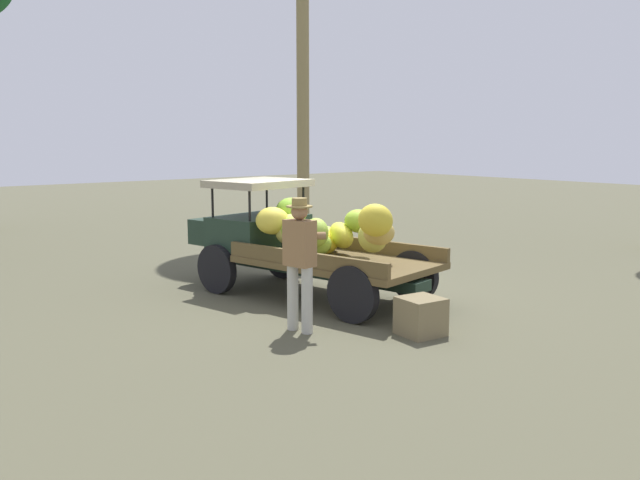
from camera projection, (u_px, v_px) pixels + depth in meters
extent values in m
plane|color=brown|center=(329.00, 295.00, 10.86)|extent=(60.00, 60.00, 0.00)
cube|color=#1E3225|center=(315.00, 270.00, 10.61)|extent=(4.01, 1.22, 0.16)
cylinder|color=black|center=(217.00, 269.00, 10.93)|extent=(0.82, 0.30, 0.81)
cylinder|color=black|center=(283.00, 256.00, 12.15)|extent=(0.82, 0.30, 0.81)
cylinder|color=black|center=(353.00, 294.00, 9.16)|extent=(0.82, 0.30, 0.81)
cylinder|color=black|center=(414.00, 276.00, 10.38)|extent=(0.82, 0.30, 0.81)
cube|color=brown|center=(337.00, 262.00, 10.30)|extent=(3.28, 2.28, 0.10)
cube|color=brown|center=(303.00, 259.00, 9.67)|extent=(2.96, 0.67, 0.22)
cube|color=brown|center=(367.00, 246.00, 10.89)|extent=(2.96, 0.67, 0.22)
cube|color=#1E3225|center=(259.00, 232.00, 11.33)|extent=(1.38, 1.71, 0.55)
cube|color=#1E3225|center=(224.00, 230.00, 11.90)|extent=(0.90, 1.18, 0.44)
cylinder|color=black|center=(212.00, 201.00, 11.03)|extent=(0.04, 0.04, 0.55)
cylinder|color=black|center=(267.00, 196.00, 12.01)|extent=(0.04, 0.04, 0.55)
cylinder|color=black|center=(250.00, 204.00, 10.47)|extent=(0.04, 0.04, 0.55)
cylinder|color=black|center=(303.00, 198.00, 11.46)|extent=(0.04, 0.04, 0.55)
cube|color=tan|center=(259.00, 183.00, 11.20)|extent=(1.50, 1.73, 0.12)
ellipsoid|color=#C0BB4F|center=(290.00, 229.00, 10.33)|extent=(0.58, 0.58, 0.61)
ellipsoid|color=#98C03B|center=(311.00, 243.00, 10.44)|extent=(0.81, 0.73, 0.48)
ellipsoid|color=gold|center=(373.00, 237.00, 9.98)|extent=(0.53, 0.46, 0.50)
ellipsoid|color=gold|center=(379.00, 233.00, 9.85)|extent=(0.69, 0.68, 0.52)
ellipsoid|color=#8AB62F|center=(291.00, 229.00, 10.26)|extent=(0.72, 0.58, 0.40)
ellipsoid|color=gold|center=(375.00, 220.00, 9.49)|extent=(0.69, 0.72, 0.59)
ellipsoid|color=#97B53F|center=(325.00, 238.00, 11.03)|extent=(0.54, 0.61, 0.54)
ellipsoid|color=#8AAF2B|center=(358.00, 221.00, 10.46)|extent=(0.49, 0.54, 0.43)
ellipsoid|color=#7FB631|center=(292.00, 211.00, 10.67)|extent=(0.65, 0.59, 0.50)
ellipsoid|color=yellow|center=(341.00, 235.00, 10.58)|extent=(0.82, 0.75, 0.54)
ellipsoid|color=#8EB139|center=(316.00, 232.00, 10.19)|extent=(0.60, 0.53, 0.47)
ellipsoid|color=yellow|center=(273.00, 221.00, 10.33)|extent=(0.71, 0.69, 0.44)
ellipsoid|color=yellow|center=(321.00, 242.00, 10.62)|extent=(0.76, 0.76, 0.52)
cylinder|color=#B7B6AA|center=(293.00, 297.00, 8.83)|extent=(0.15, 0.15, 0.88)
cylinder|color=#B7B6AA|center=(307.00, 300.00, 8.66)|extent=(0.15, 0.15, 0.88)
cube|color=olive|center=(300.00, 243.00, 8.64)|extent=(0.43, 0.30, 0.61)
cylinder|color=olive|center=(299.00, 235.00, 8.76)|extent=(0.36, 0.34, 0.10)
cylinder|color=olive|center=(310.00, 236.00, 8.63)|extent=(0.28, 0.40, 0.10)
sphere|color=#A1734D|center=(299.00, 212.00, 8.57)|extent=(0.22, 0.22, 0.22)
cylinder|color=olive|center=(299.00, 206.00, 8.56)|extent=(0.34, 0.34, 0.02)
cylinder|color=olive|center=(299.00, 202.00, 8.55)|extent=(0.20, 0.20, 0.10)
cube|color=olive|center=(421.00, 316.00, 8.62)|extent=(0.56, 0.57, 0.49)
cylinder|color=olive|center=(303.00, 35.00, 18.04)|extent=(0.35, 0.35, 10.65)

